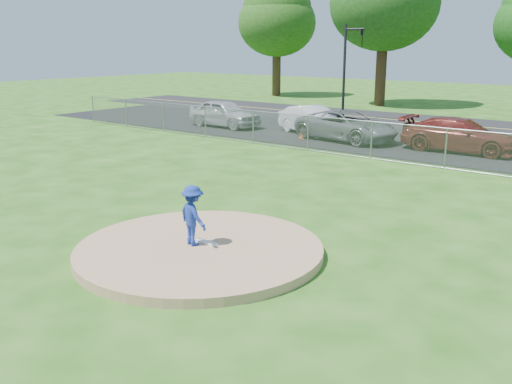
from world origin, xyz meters
TOP-DOWN VIEW (x-y plane):
  - ground at (0.00, 10.00)m, footprint 120.00×120.00m
  - pitchers_mound at (0.00, 0.00)m, footprint 5.40×5.40m
  - pitching_rubber at (0.00, 0.20)m, footprint 0.60×0.15m
  - chain_link_fence at (0.00, 12.00)m, footprint 40.00×0.06m
  - parking_lot at (0.00, 16.50)m, footprint 50.00×8.00m
  - street at (0.00, 24.00)m, footprint 60.00×7.00m
  - tree_far_left at (-22.00, 33.00)m, footprint 6.72×6.72m
  - traffic_signal_left at (-8.76, 22.00)m, footprint 1.28×0.20m
  - pitcher at (-0.15, -0.03)m, footprint 0.96×0.70m
  - traffic_cone at (-6.98, 14.63)m, footprint 0.37×0.37m
  - parked_car_silver at (-12.63, 15.28)m, footprint 4.42×1.92m
  - parked_car_white at (-7.31, 16.00)m, footprint 4.54×2.98m
  - parked_car_gray at (-5.00, 15.34)m, footprint 5.35×3.07m
  - parked_car_darkred at (0.24, 15.74)m, footprint 4.99×2.19m

SIDE VIEW (x-z plane):
  - ground at x=0.00m, z-range 0.00..0.00m
  - street at x=0.00m, z-range 0.00..0.01m
  - parking_lot at x=0.00m, z-range 0.00..0.01m
  - pitchers_mound at x=0.00m, z-range 0.00..0.20m
  - pitching_rubber at x=0.00m, z-range 0.20..0.24m
  - traffic_cone at x=-6.98m, z-range 0.01..0.72m
  - parked_car_gray at x=-5.00m, z-range 0.01..1.42m
  - parked_car_white at x=-7.31m, z-range 0.01..1.42m
  - parked_car_darkred at x=0.24m, z-range 0.01..1.44m
  - chain_link_fence at x=0.00m, z-range 0.00..1.50m
  - parked_car_silver at x=-12.63m, z-range 0.01..1.50m
  - pitcher at x=-0.15m, z-range 0.20..1.53m
  - traffic_signal_left at x=-8.76m, z-range 0.56..6.16m
  - tree_far_left at x=-22.00m, z-range 1.69..12.43m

